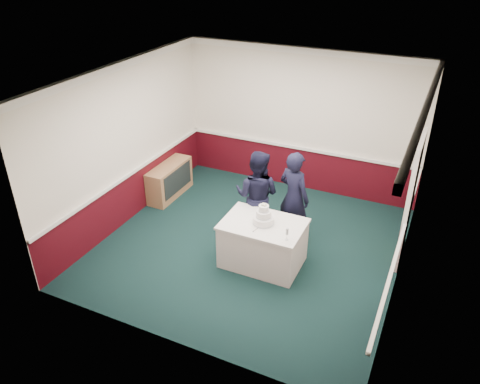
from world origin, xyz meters
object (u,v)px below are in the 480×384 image
at_px(cake_knife, 257,229).
at_px(person_woman, 294,197).
at_px(person_man, 257,195).
at_px(sideboard, 170,180).
at_px(wedding_cake, 264,217).
at_px(cake_table, 263,243).
at_px(champagne_flute, 287,232).

relative_size(cake_knife, person_woman, 0.13).
xyz_separation_m(person_man, person_woman, (0.61, 0.20, 0.01)).
xyz_separation_m(sideboard, wedding_cake, (2.66, -1.34, 0.55)).
bearing_deg(sideboard, cake_knife, -30.35).
bearing_deg(person_woman, cake_table, 98.72).
bearing_deg(cake_knife, wedding_cake, 93.39).
height_order(champagne_flute, person_woman, person_woman).
height_order(cake_knife, person_man, person_man).
height_order(sideboard, wedding_cake, wedding_cake).
distance_m(sideboard, cake_table, 2.98).
height_order(person_man, person_woman, person_woman).
relative_size(sideboard, champagne_flute, 5.85).
xyz_separation_m(champagne_flute, person_man, (-0.92, 0.99, -0.09)).
distance_m(cake_table, person_woman, 1.04).
height_order(cake_table, wedding_cake, wedding_cake).
distance_m(person_man, person_woman, 0.64).
distance_m(wedding_cake, cake_knife, 0.23).
relative_size(cake_table, wedding_cake, 3.63).
bearing_deg(person_woman, sideboard, 12.34).
distance_m(sideboard, person_man, 2.39).
height_order(champagne_flute, person_man, person_man).
distance_m(sideboard, cake_knife, 3.08).
bearing_deg(person_man, wedding_cake, 116.99).
bearing_deg(champagne_flute, person_woman, 104.27).
bearing_deg(wedding_cake, champagne_flute, -29.25).
distance_m(cake_knife, person_man, 0.99).
xyz_separation_m(cake_knife, champagne_flute, (0.53, -0.08, 0.14)).
height_order(cake_knife, person_woman, person_woman).
bearing_deg(cake_knife, sideboard, 161.56).
bearing_deg(cake_table, champagne_flute, -29.25).
bearing_deg(champagne_flute, sideboard, 152.85).
distance_m(wedding_cake, champagne_flute, 0.57).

